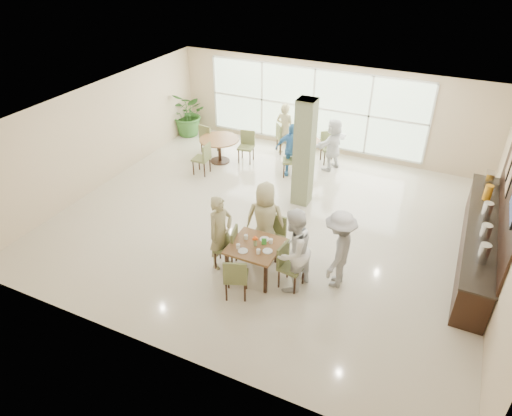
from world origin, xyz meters
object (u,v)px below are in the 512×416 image
at_px(main_table, 255,249).
at_px(teen_right, 293,251).
at_px(round_table_left, 219,144).
at_px(potted_plant, 189,114).
at_px(teen_far, 265,220).
at_px(buffet_counter, 480,239).
at_px(teen_standing, 338,250).
at_px(adult_a, 291,150).
at_px(teen_left, 221,233).
at_px(adult_standing, 285,129).
at_px(round_table_right, 303,146).
at_px(adult_b, 333,144).

relative_size(main_table, teen_right, 0.56).
relative_size(round_table_left, potted_plant, 0.79).
height_order(main_table, teen_right, teen_right).
relative_size(teen_far, teen_right, 0.97).
bearing_deg(main_table, buffet_counter, 31.02).
xyz_separation_m(main_table, potted_plant, (-5.20, 5.74, 0.10)).
height_order(main_table, buffet_counter, buffet_counter).
height_order(teen_standing, adult_a, teen_standing).
height_order(buffet_counter, teen_left, buffet_counter).
xyz_separation_m(teen_right, teen_standing, (0.77, 0.48, -0.05)).
relative_size(teen_far, adult_standing, 1.06).
relative_size(round_table_right, adult_standing, 0.63).
xyz_separation_m(potted_plant, adult_b, (5.19, -0.37, 0.02)).
bearing_deg(teen_right, buffet_counter, 140.82).
xyz_separation_m(main_table, teen_standing, (1.60, 0.44, 0.19)).
xyz_separation_m(teen_far, teen_standing, (1.71, -0.30, -0.03)).
xyz_separation_m(round_table_right, potted_plant, (-4.28, 0.41, 0.21)).
relative_size(buffet_counter, teen_right, 2.60).
bearing_deg(adult_a, main_table, -95.21).
xyz_separation_m(teen_standing, adult_b, (-1.62, 4.92, -0.07)).
bearing_deg(potted_plant, adult_b, -4.12).
distance_m(teen_left, teen_right, 1.61).
height_order(teen_left, teen_far, teen_far).
height_order(adult_a, adult_b, adult_b).
bearing_deg(potted_plant, buffet_counter, -19.15).
distance_m(main_table, teen_standing, 1.67).
bearing_deg(teen_standing, teen_far, -101.06).
bearing_deg(teen_right, potted_plant, -120.21).
distance_m(round_table_left, teen_standing, 6.27).
bearing_deg(round_table_right, adult_standing, 151.94).
distance_m(round_table_left, potted_plant, 2.37).
relative_size(main_table, buffet_counter, 0.22).
xyz_separation_m(main_table, teen_far, (-0.11, 0.75, 0.22)).
bearing_deg(adult_a, adult_b, 23.04).
xyz_separation_m(potted_plant, adult_a, (4.20, -1.22, 0.01)).
distance_m(round_table_left, teen_far, 4.82).
distance_m(main_table, teen_right, 0.86).
distance_m(round_table_right, buffet_counter, 5.81).
relative_size(buffet_counter, teen_left, 2.80).
bearing_deg(potted_plant, teen_far, -44.46).
distance_m(main_table, adult_a, 4.63).
distance_m(teen_left, adult_b, 5.44).
bearing_deg(main_table, adult_standing, 106.38).
distance_m(buffet_counter, teen_standing, 3.28).
distance_m(teen_left, adult_a, 4.54).
height_order(buffet_counter, adult_standing, buffet_counter).
relative_size(main_table, adult_a, 0.65).
bearing_deg(potted_plant, teen_left, -52.50).
distance_m(teen_right, teen_standing, 0.91).
relative_size(main_table, teen_far, 0.57).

